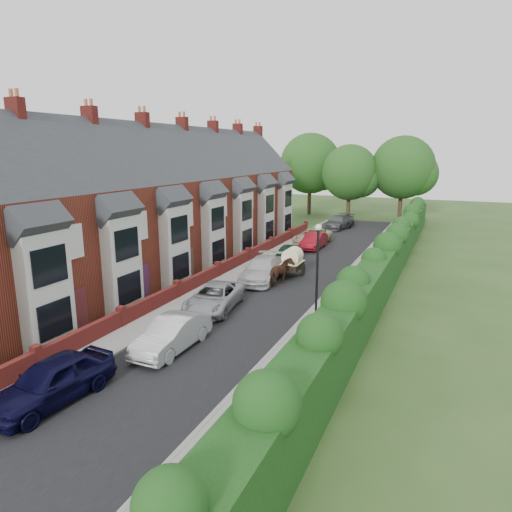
{
  "coord_description": "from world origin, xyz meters",
  "views": [
    {
      "loc": [
        9.24,
        -16.73,
        8.58
      ],
      "look_at": [
        -1.74,
        8.35,
        2.2
      ],
      "focal_mm": 32.0,
      "sensor_mm": 36.0,
      "label": 1
    }
  ],
  "objects_px": {
    "car_black": "(346,221)",
    "horse": "(281,273)",
    "car_red": "(314,241)",
    "car_navy": "(52,381)",
    "car_grey": "(338,222)",
    "horse_cart": "(292,260)",
    "car_silver_b": "(214,297)",
    "lamppost": "(317,262)",
    "car_white": "(262,269)",
    "car_silver_a": "(172,334)",
    "car_beige": "(313,236)",
    "car_green": "(287,254)"
  },
  "relations": [
    {
      "from": "car_silver_a",
      "to": "horse",
      "type": "xyz_separation_m",
      "value": [
        0.93,
        11.11,
        0.13
      ]
    },
    {
      "from": "lamppost",
      "to": "car_white",
      "type": "xyz_separation_m",
      "value": [
        -5.64,
        6.49,
        -2.52
      ]
    },
    {
      "from": "car_silver_b",
      "to": "car_green",
      "type": "bearing_deg",
      "value": 81.33
    },
    {
      "from": "car_silver_a",
      "to": "car_silver_b",
      "type": "xyz_separation_m",
      "value": [
        -0.82,
        5.34,
        -0.03
      ]
    },
    {
      "from": "car_red",
      "to": "horse",
      "type": "height_order",
      "value": "horse"
    },
    {
      "from": "car_silver_a",
      "to": "horse_cart",
      "type": "distance_m",
      "value": 13.34
    },
    {
      "from": "car_navy",
      "to": "horse",
      "type": "bearing_deg",
      "value": 86.92
    },
    {
      "from": "car_green",
      "to": "car_red",
      "type": "distance_m",
      "value": 6.11
    },
    {
      "from": "car_beige",
      "to": "horse",
      "type": "distance_m",
      "value": 13.97
    },
    {
      "from": "car_silver_a",
      "to": "car_red",
      "type": "bearing_deg",
      "value": 91.46
    },
    {
      "from": "car_grey",
      "to": "horse",
      "type": "distance_m",
      "value": 23.1
    },
    {
      "from": "car_beige",
      "to": "horse",
      "type": "height_order",
      "value": "horse"
    },
    {
      "from": "car_beige",
      "to": "car_silver_a",
      "type": "bearing_deg",
      "value": -79.74
    },
    {
      "from": "car_red",
      "to": "horse_cart",
      "type": "height_order",
      "value": "horse_cart"
    },
    {
      "from": "car_black",
      "to": "horse_cart",
      "type": "xyz_separation_m",
      "value": [
        1.44,
        -22.84,
        0.52
      ]
    },
    {
      "from": "car_navy",
      "to": "horse",
      "type": "height_order",
      "value": "horse"
    },
    {
      "from": "car_black",
      "to": "car_grey",
      "type": "bearing_deg",
      "value": -106.69
    },
    {
      "from": "car_navy",
      "to": "horse",
      "type": "relative_size",
      "value": 2.29
    },
    {
      "from": "car_green",
      "to": "horse_cart",
      "type": "bearing_deg",
      "value": -69.68
    },
    {
      "from": "car_navy",
      "to": "car_red",
      "type": "bearing_deg",
      "value": 92.96
    },
    {
      "from": "car_white",
      "to": "horse",
      "type": "xyz_separation_m",
      "value": [
        1.56,
        -0.52,
        0.08
      ]
    },
    {
      "from": "lamppost",
      "to": "horse_cart",
      "type": "distance_m",
      "value": 9.36
    },
    {
      "from": "lamppost",
      "to": "car_red",
      "type": "distance_m",
      "value": 18.78
    },
    {
      "from": "car_black",
      "to": "horse",
      "type": "relative_size",
      "value": 1.94
    },
    {
      "from": "car_navy",
      "to": "car_green",
      "type": "distance_m",
      "value": 22.11
    },
    {
      "from": "car_navy",
      "to": "car_green",
      "type": "xyz_separation_m",
      "value": [
        0.68,
        22.1,
        -0.08
      ]
    },
    {
      "from": "car_red",
      "to": "car_silver_a",
      "type": "bearing_deg",
      "value": -89.6
    },
    {
      "from": "car_grey",
      "to": "car_red",
      "type": "bearing_deg",
      "value": -76.91
    },
    {
      "from": "car_red",
      "to": "horse_cart",
      "type": "xyz_separation_m",
      "value": [
        1.32,
        -9.64,
        0.48
      ]
    },
    {
      "from": "car_white",
      "to": "car_red",
      "type": "xyz_separation_m",
      "value": [
        0.24,
        11.31,
        -0.07
      ]
    },
    {
      "from": "car_beige",
      "to": "lamppost",
      "type": "bearing_deg",
      "value": -65.14
    },
    {
      "from": "car_silver_b",
      "to": "car_black",
      "type": "distance_m",
      "value": 30.8
    },
    {
      "from": "car_red",
      "to": "car_grey",
      "type": "bearing_deg",
      "value": 92.2
    },
    {
      "from": "lamppost",
      "to": "car_silver_b",
      "type": "relative_size",
      "value": 1.03
    },
    {
      "from": "car_red",
      "to": "car_black",
      "type": "bearing_deg",
      "value": 89.91
    },
    {
      "from": "car_red",
      "to": "car_grey",
      "type": "height_order",
      "value": "car_grey"
    },
    {
      "from": "car_navy",
      "to": "car_beige",
      "type": "distance_m",
      "value": 30.2
    },
    {
      "from": "car_red",
      "to": "car_green",
      "type": "bearing_deg",
      "value": -93.6
    },
    {
      "from": "car_red",
      "to": "horse",
      "type": "distance_m",
      "value": 11.9
    },
    {
      "from": "car_grey",
      "to": "horse_cart",
      "type": "distance_m",
      "value": 20.93
    },
    {
      "from": "car_navy",
      "to": "car_silver_b",
      "type": "xyz_separation_m",
      "value": [
        0.58,
        10.6,
        -0.1
      ]
    },
    {
      "from": "car_navy",
      "to": "car_grey",
      "type": "xyz_separation_m",
      "value": [
        0.46,
        39.4,
        -0.05
      ]
    },
    {
      "from": "car_green",
      "to": "horse_cart",
      "type": "xyz_separation_m",
      "value": [
        1.64,
        -3.54,
        0.48
      ]
    },
    {
      "from": "car_red",
      "to": "car_grey",
      "type": "xyz_separation_m",
      "value": [
        -0.55,
        11.2,
        0.04
      ]
    },
    {
      "from": "car_silver_b",
      "to": "car_grey",
      "type": "height_order",
      "value": "car_grey"
    },
    {
      "from": "lamppost",
      "to": "car_silver_b",
      "type": "height_order",
      "value": "lamppost"
    },
    {
      "from": "car_silver_a",
      "to": "car_beige",
      "type": "bearing_deg",
      "value": 93.03
    },
    {
      "from": "car_silver_a",
      "to": "horse_cart",
      "type": "height_order",
      "value": "horse_cart"
    },
    {
      "from": "lamppost",
      "to": "car_black",
      "type": "xyz_separation_m",
      "value": [
        -5.51,
        31.0,
        -2.63
      ]
    },
    {
      "from": "car_white",
      "to": "car_green",
      "type": "xyz_separation_m",
      "value": [
        -0.08,
        5.21,
        -0.06
      ]
    }
  ]
}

